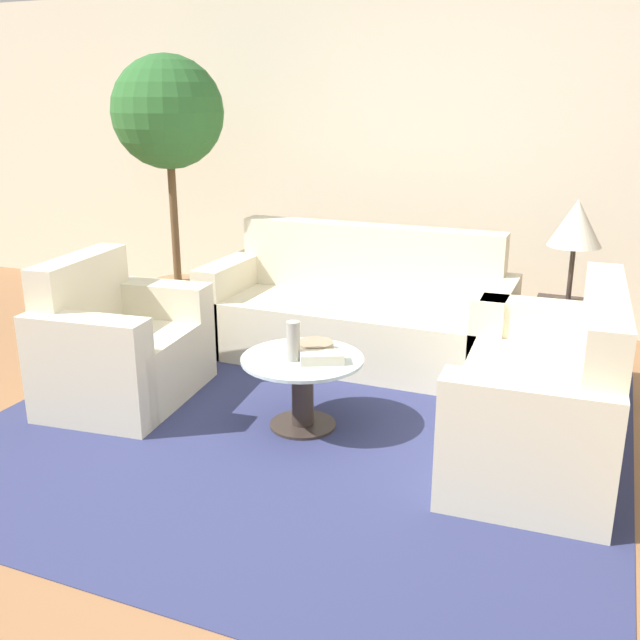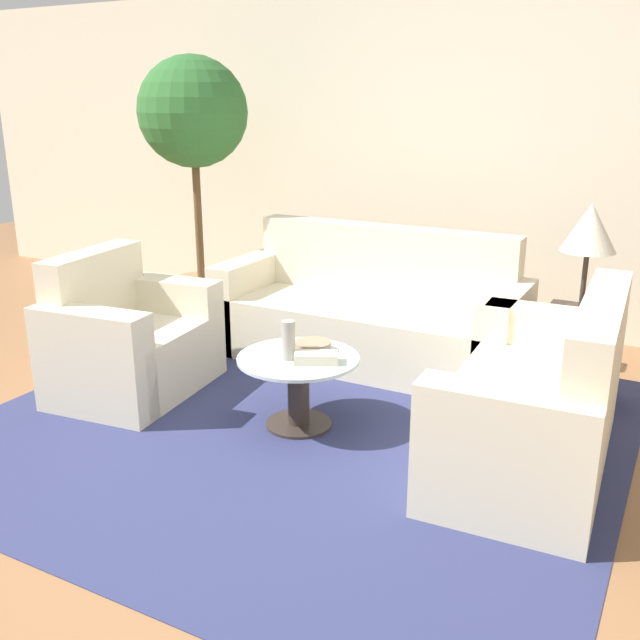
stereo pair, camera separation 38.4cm
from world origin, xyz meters
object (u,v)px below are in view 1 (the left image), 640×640
(potted_plant, at_px, (169,133))
(vase, at_px, (293,341))
(armchair, at_px, (117,351))
(coffee_table, at_px, (303,382))
(table_lamp, at_px, (576,226))
(bowl, at_px, (315,346))
(book_stack, at_px, (322,358))
(loveseat, at_px, (550,401))
(sofa_main, at_px, (358,317))

(potted_plant, distance_m, vase, 2.35)
(armchair, distance_m, coffee_table, 1.20)
(table_lamp, xyz_separation_m, bowl, (-1.24, -1.01, -0.59))
(vase, distance_m, book_stack, 0.18)
(coffee_table, xyz_separation_m, table_lamp, (1.27, 1.13, 0.76))
(loveseat, relative_size, book_stack, 5.86)
(coffee_table, bearing_deg, armchair, -177.59)
(armchair, height_order, book_stack, armchair)
(coffee_table, height_order, potted_plant, potted_plant)
(bowl, bearing_deg, coffee_table, -102.64)
(sofa_main, xyz_separation_m, table_lamp, (1.36, -0.03, 0.74))
(coffee_table, distance_m, book_stack, 0.22)
(potted_plant, bearing_deg, armchair, -71.20)
(loveseat, height_order, table_lamp, table_lamp)
(table_lamp, distance_m, bowl, 1.71)
(potted_plant, distance_m, bowl, 2.33)
(coffee_table, bearing_deg, vase, -118.57)
(loveseat, relative_size, table_lamp, 2.39)
(coffee_table, xyz_separation_m, book_stack, (0.13, -0.03, 0.17))
(table_lamp, xyz_separation_m, vase, (-1.30, -1.19, -0.51))
(loveseat, xyz_separation_m, potted_plant, (-2.94, 1.14, 1.20))
(sofa_main, distance_m, vase, 1.24)
(armchair, relative_size, coffee_table, 1.56)
(book_stack, bearing_deg, coffee_table, 139.06)
(armchair, bearing_deg, vase, -96.39)
(bowl, height_order, book_stack, book_stack)
(armchair, relative_size, potted_plant, 0.51)
(bowl, bearing_deg, table_lamp, 39.19)
(book_stack, bearing_deg, table_lamp, 18.79)
(sofa_main, bearing_deg, loveseat, -35.47)
(coffee_table, xyz_separation_m, vase, (-0.03, -0.05, 0.25))
(sofa_main, distance_m, armchair, 1.64)
(loveseat, distance_m, table_lamp, 1.20)
(book_stack, bearing_deg, vase, 160.82)
(coffee_table, relative_size, table_lamp, 1.06)
(potted_plant, xyz_separation_m, vase, (1.64, -1.38, -0.98))
(armchair, distance_m, book_stack, 1.33)
(armchair, bearing_deg, potted_plant, 12.54)
(vase, bearing_deg, bowl, 72.08)
(loveseat, xyz_separation_m, bowl, (-1.25, -0.07, 0.14))
(loveseat, xyz_separation_m, coffee_table, (-1.28, -0.19, -0.03))
(loveseat, distance_m, book_stack, 1.18)
(book_stack, bearing_deg, potted_plant, 116.10)
(sofa_main, relative_size, potted_plant, 1.02)
(sofa_main, bearing_deg, book_stack, -79.55)
(armchair, bearing_deg, table_lamp, -70.64)
(sofa_main, relative_size, coffee_table, 3.13)
(potted_plant, height_order, book_stack, potted_plant)
(coffee_table, bearing_deg, loveseat, 8.29)
(armchair, distance_m, vase, 1.19)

